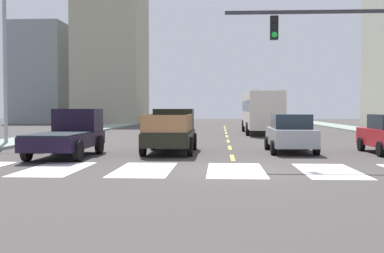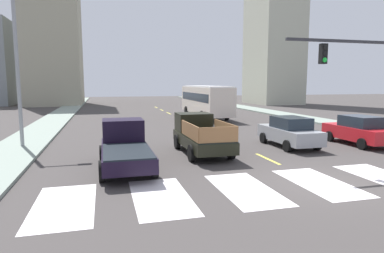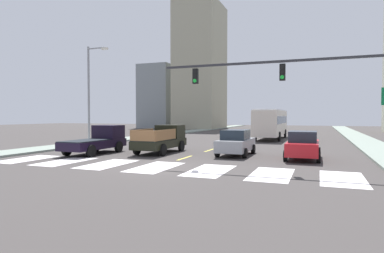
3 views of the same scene
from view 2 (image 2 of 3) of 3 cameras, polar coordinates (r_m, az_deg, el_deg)
The scene contains 22 objects.
ground_plane at distance 13.25m, azimuth 20.93°, elevation -8.97°, with size 160.00×160.00×0.00m, color #3E3A38.
sidewalk_right at distance 34.67m, azimuth 19.97°, elevation 1.14°, with size 2.85×110.00×0.15m, color gray.
sidewalk_left at distance 28.85m, azimuth -24.05°, elevation -0.26°, with size 2.85×110.00×0.15m, color gray.
crosswalk_stripe_0 at distance 10.95m, azimuth -21.06°, elevation -12.45°, with size 1.79×3.85×0.01m, color silver.
crosswalk_stripe_1 at distance 11.01m, azimuth -5.34°, elevation -11.85°, with size 1.79×3.85×0.01m, color silver.
crosswalk_stripe_2 at distance 11.82m, azimuth 9.09°, elevation -10.54°, with size 1.79×3.85×0.01m, color silver.
crosswalk_stripe_3 at distance 13.25m, azimuth 20.93°, elevation -8.96°, with size 1.79×3.85×0.01m, color silver.
lane_dash_0 at distance 16.54m, azimuth 12.79°, elevation -5.41°, with size 0.16×2.40×0.01m, color #DCCF46.
lane_dash_1 at distance 21.00m, azimuth 6.45°, elevation -2.53°, with size 0.16×2.40×0.01m, color #DCCF46.
lane_dash_2 at distance 25.66m, azimuth 2.39°, elevation -0.66°, with size 0.16×2.40×0.01m, color #DCCF46.
lane_dash_3 at distance 30.43m, azimuth -0.41°, elevation 0.63°, with size 0.16×2.40×0.01m, color #DCCF46.
lane_dash_4 at distance 35.26m, azimuth -2.44°, elevation 1.57°, with size 0.16×2.40×0.01m, color #DCCF46.
lane_dash_5 at distance 40.14m, azimuth -3.99°, elevation 2.28°, with size 0.16×2.40×0.01m, color #DCCF46.
lane_dash_6 at distance 45.04m, azimuth -5.20°, elevation 2.83°, with size 0.16×2.40×0.01m, color #DCCF46.
lane_dash_7 at distance 49.96m, azimuth -6.17°, elevation 3.28°, with size 0.16×2.40×0.01m, color #DCCF46.
pickup_stakebed at distance 17.55m, azimuth 1.33°, elevation -1.38°, with size 2.18×5.20×1.96m.
pickup_dark at distance 14.77m, azimuth -11.41°, elevation -3.28°, with size 2.18×5.20×1.96m.
city_bus at distance 34.90m, azimuth 2.33°, elevation 4.72°, with size 2.72×10.80×3.32m.
sedan_near_right at distance 19.84m, azimuth 16.33°, elevation -0.87°, with size 2.02×4.40×1.72m.
sedan_near_left at distance 21.97m, azimuth 26.65°, elevation -0.58°, with size 2.02×4.40×1.72m.
streetlight_left at distance 20.67m, azimuth -27.37°, elevation 10.35°, with size 2.20×0.28×9.00m.
block_mid_left at distance 60.71m, azimuth -22.77°, elevation 15.57°, with size 8.45×11.02×25.51m, color #9F9B82.
Camera 2 is at (-7.57, -10.25, 3.65)m, focal length 31.16 mm.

